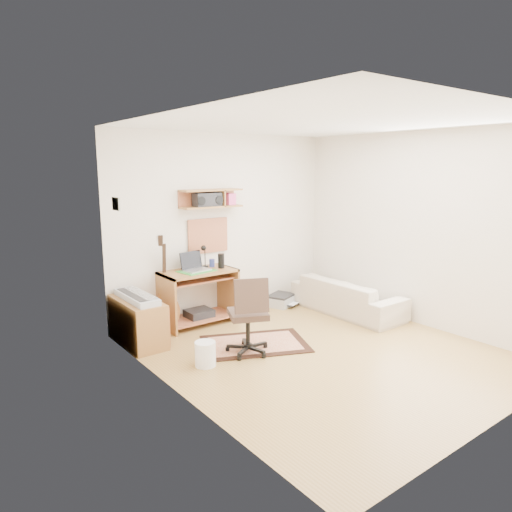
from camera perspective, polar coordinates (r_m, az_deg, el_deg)
floor at (r=5.61m, az=7.89°, el=-11.60°), size 3.60×4.00×0.01m
ceiling at (r=5.21m, az=8.67°, el=16.00°), size 3.60×4.00×0.01m
back_wall at (r=6.79m, az=-3.87°, el=3.84°), size 3.60×0.01×2.60m
left_wall at (r=4.18m, az=-9.41°, el=-0.72°), size 0.01×4.00×2.60m
right_wall at (r=6.65m, az=19.28°, el=3.10°), size 0.01×4.00×2.60m
wall_shelf at (r=6.49m, az=-5.51°, el=7.04°), size 0.90×0.25×0.26m
cork_board at (r=6.63m, az=-5.91°, el=2.50°), size 0.64×0.03×0.49m
wall_photo at (r=5.49m, az=-16.79°, el=6.14°), size 0.02×0.20×0.15m
desk at (r=6.42m, az=-7.04°, el=-5.06°), size 1.00×0.55×0.75m
laptop at (r=6.27m, az=-7.33°, el=-0.70°), size 0.39×0.39×0.26m
speaker at (r=6.44m, az=-4.29°, el=-0.60°), size 0.09×0.09×0.20m
desk_lamp at (r=6.52m, az=-6.27°, el=0.01°), size 0.11×0.11×0.32m
pencil_cup at (r=6.55m, az=-5.42°, el=-0.85°), size 0.08×0.08×0.11m
boombox at (r=6.45m, az=-6.01°, el=6.82°), size 0.39×0.18×0.20m
rug at (r=5.77m, az=-0.16°, el=-10.69°), size 1.48×1.27×0.02m
task_chair at (r=5.37m, az=-1.01°, el=-7.12°), size 0.64×0.64×0.94m
cabinet at (r=5.90m, az=-14.28°, el=-7.80°), size 0.40×0.90×0.55m
music_keyboard at (r=5.81m, az=-14.42°, el=-4.89°), size 0.26×0.82×0.07m
guitar at (r=6.29m, az=-10.92°, el=-3.16°), size 0.38×0.29×1.25m
waste_basket at (r=5.18m, az=-6.23°, el=-11.83°), size 0.27×0.27×0.27m
printer at (r=7.30m, az=3.09°, el=-5.39°), size 0.53×0.48×0.16m
sofa at (r=7.00m, az=11.12°, el=-4.14°), size 0.51×1.74×0.68m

